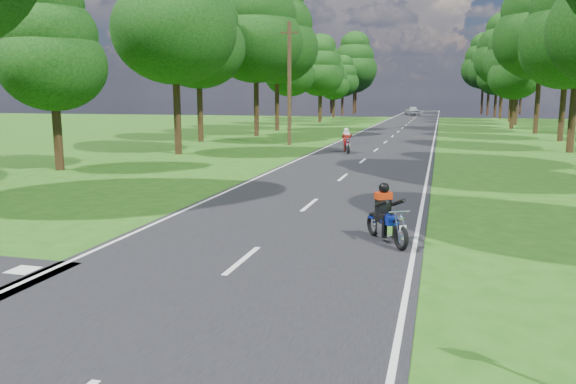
% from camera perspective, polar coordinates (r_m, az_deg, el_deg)
% --- Properties ---
extents(ground, '(160.00, 160.00, 0.00)m').
position_cam_1_polar(ground, '(9.64, -8.75, -10.29)').
color(ground, '#205012').
rests_on(ground, ground).
extents(main_road, '(7.00, 140.00, 0.02)m').
position_cam_1_polar(main_road, '(58.47, 11.55, 6.38)').
color(main_road, black).
rests_on(main_road, ground).
extents(road_markings, '(7.40, 140.00, 0.01)m').
position_cam_1_polar(road_markings, '(56.61, 11.29, 6.29)').
color(road_markings, silver).
rests_on(road_markings, main_road).
extents(treeline, '(40.00, 115.35, 14.78)m').
position_cam_1_polar(treeline, '(68.54, 13.59, 13.68)').
color(treeline, black).
rests_on(treeline, ground).
extents(telegraph_pole, '(1.20, 0.26, 8.00)m').
position_cam_1_polar(telegraph_pole, '(37.55, 0.14, 10.98)').
color(telegraph_pole, '#382616').
rests_on(telegraph_pole, ground).
extents(rider_near_blue, '(1.32, 1.65, 1.34)m').
position_cam_1_polar(rider_near_blue, '(12.73, 10.02, -2.14)').
color(rider_near_blue, navy).
rests_on(rider_near_blue, main_road).
extents(rider_far_red, '(1.04, 1.81, 1.43)m').
position_cam_1_polar(rider_far_red, '(32.52, 5.98, 5.23)').
color(rider_far_red, maroon).
rests_on(rider_far_red, main_road).
extents(distant_car, '(2.98, 4.71, 1.49)m').
position_cam_1_polar(distant_car, '(96.84, 12.54, 8.07)').
color(distant_car, silver).
rests_on(distant_car, main_road).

